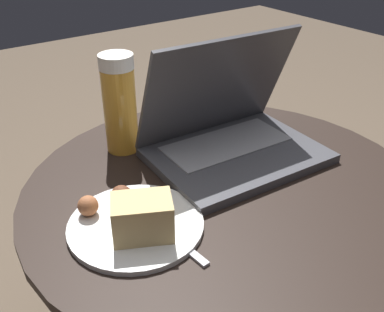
# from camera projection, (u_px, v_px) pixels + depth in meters

# --- Properties ---
(table) EXTENTS (0.75, 0.75, 0.54)m
(table) POSITION_uv_depth(u_px,v_px,m) (223.00, 245.00, 0.90)
(table) COLOR black
(table) RESTS_ON ground_plane
(laptop) EXTENTS (0.35, 0.27, 0.24)m
(laptop) POSITION_uv_depth(u_px,v_px,m) (230.00, 132.00, 0.90)
(laptop) COLOR #47474C
(laptop) RESTS_ON table
(beer_glass) EXTENTS (0.07, 0.07, 0.20)m
(beer_glass) POSITION_uv_depth(u_px,v_px,m) (120.00, 104.00, 0.90)
(beer_glass) COLOR gold
(beer_glass) RESTS_ON table
(snack_plate) EXTENTS (0.22, 0.22, 0.07)m
(snack_plate) POSITION_uv_depth(u_px,v_px,m) (135.00, 219.00, 0.71)
(snack_plate) COLOR silver
(snack_plate) RESTS_ON table
(fork) EXTENTS (0.03, 0.19, 0.00)m
(fork) POSITION_uv_depth(u_px,v_px,m) (161.00, 228.00, 0.72)
(fork) COLOR silver
(fork) RESTS_ON table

